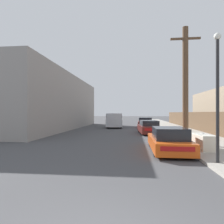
# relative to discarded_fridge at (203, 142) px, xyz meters

# --- Properties ---
(sidewalk_curb) EXTENTS (4.20, 63.00, 0.12)m
(sidewalk_curb) POSITION_rel_discarded_fridge_xyz_m (1.27, 15.30, -0.44)
(sidewalk_curb) COLOR #9E998E
(sidewalk_curb) RESTS_ON ground
(discarded_fridge) EXTENTS (0.81, 1.71, 0.79)m
(discarded_fridge) POSITION_rel_discarded_fridge_xyz_m (0.00, 0.00, 0.00)
(discarded_fridge) COLOR silver
(discarded_fridge) RESTS_ON sidewalk_curb
(parked_sports_car_red) EXTENTS (1.78, 4.46, 1.25)m
(parked_sports_car_red) POSITION_rel_discarded_fridge_xyz_m (-1.76, -0.15, 0.06)
(parked_sports_car_red) COLOR #E05114
(parked_sports_car_red) RESTS_ON ground
(car_parked_mid) EXTENTS (2.06, 4.52, 1.26)m
(car_parked_mid) POSITION_rel_discarded_fridge_xyz_m (-2.12, 8.51, 0.09)
(car_parked_mid) COLOR #5B1E19
(car_parked_mid) RESTS_ON ground
(car_parked_far) EXTENTS (1.98, 4.22, 1.35)m
(car_parked_far) POSITION_rel_discarded_fridge_xyz_m (-2.02, 16.39, 0.13)
(car_parked_far) COLOR #5B1E19
(car_parked_far) RESTS_ON ground
(pickup_truck) EXTENTS (2.42, 5.34, 1.89)m
(pickup_truck) POSITION_rel_discarded_fridge_xyz_m (-6.07, 15.62, 0.43)
(pickup_truck) COLOR silver
(pickup_truck) RESTS_ON ground
(utility_pole) EXTENTS (1.80, 0.35, 7.15)m
(utility_pole) POSITION_rel_discarded_fridge_xyz_m (-0.37, 2.08, 3.28)
(utility_pole) COLOR brown
(utility_pole) RESTS_ON sidewalk_curb
(street_lamp) EXTENTS (0.26, 0.26, 4.86)m
(street_lamp) POSITION_rel_discarded_fridge_xyz_m (-0.41, -2.76, 2.43)
(street_lamp) COLOR #232326
(street_lamp) RESTS_ON sidewalk_curb
(wooden_fence) EXTENTS (0.08, 38.13, 1.94)m
(wooden_fence) POSITION_rel_discarded_fridge_xyz_m (3.22, 9.26, 0.59)
(wooden_fence) COLOR brown
(wooden_fence) RESTS_ON sidewalk_curb
(building_left_block) EXTENTS (7.00, 22.60, 6.48)m
(building_left_block) POSITION_rel_discarded_fridge_xyz_m (-14.11, 13.33, 2.74)
(building_left_block) COLOR gray
(building_left_block) RESTS_ON ground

